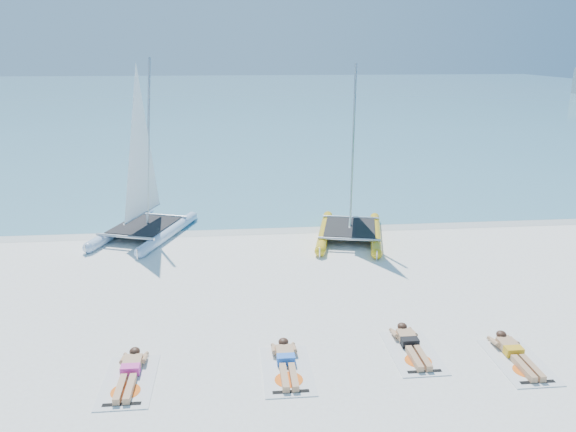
# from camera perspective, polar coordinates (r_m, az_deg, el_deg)

# --- Properties ---
(ground) EXTENTS (140.00, 140.00, 0.00)m
(ground) POSITION_cam_1_polar(r_m,az_deg,el_deg) (15.04, -2.00, -7.77)
(ground) COLOR white
(ground) RESTS_ON ground
(sea) EXTENTS (140.00, 115.00, 0.01)m
(sea) POSITION_cam_1_polar(r_m,az_deg,el_deg) (76.91, -5.13, 12.06)
(sea) COLOR #689DAE
(sea) RESTS_ON ground
(wet_sand_strip) EXTENTS (140.00, 1.40, 0.01)m
(wet_sand_strip) POSITION_cam_1_polar(r_m,az_deg,el_deg) (20.16, -3.02, -1.28)
(wet_sand_strip) COLOR beige
(wet_sand_strip) RESTS_ON ground
(catamaran_blue) EXTENTS (3.54, 4.95, 6.13)m
(catamaran_blue) POSITION_cam_1_polar(r_m,az_deg,el_deg) (19.60, -14.58, 3.22)
(catamaran_blue) COLOR #C1DAFE
(catamaran_blue) RESTS_ON ground
(catamaran_yellow) EXTENTS (3.01, 4.79, 5.94)m
(catamaran_yellow) POSITION_cam_1_polar(r_m,az_deg,el_deg) (19.21, 6.49, 3.51)
(catamaran_yellow) COLOR yellow
(catamaran_yellow) RESTS_ON ground
(towel_a) EXTENTS (1.00, 1.85, 0.02)m
(towel_a) POSITION_cam_1_polar(r_m,az_deg,el_deg) (11.79, -15.87, -15.86)
(towel_a) COLOR silver
(towel_a) RESTS_ON ground
(sunbather_a) EXTENTS (0.37, 1.73, 0.26)m
(sunbather_a) POSITION_cam_1_polar(r_m,az_deg,el_deg) (11.89, -15.76, -14.92)
(sunbather_a) COLOR tan
(sunbather_a) RESTS_ON towel_a
(towel_b) EXTENTS (1.00, 1.85, 0.02)m
(towel_b) POSITION_cam_1_polar(r_m,az_deg,el_deg) (11.70, -0.09, -15.41)
(towel_b) COLOR silver
(towel_b) RESTS_ON ground
(sunbather_b) EXTENTS (0.37, 1.73, 0.26)m
(sunbather_b) POSITION_cam_1_polar(r_m,az_deg,el_deg) (11.81, -0.19, -14.47)
(sunbather_b) COLOR tan
(sunbather_b) RESTS_ON towel_b
(towel_c) EXTENTS (1.00, 1.85, 0.02)m
(towel_c) POSITION_cam_1_polar(r_m,az_deg,el_deg) (12.58, 12.57, -13.38)
(towel_c) COLOR silver
(towel_c) RESTS_ON ground
(sunbather_c) EXTENTS (0.37, 1.73, 0.26)m
(sunbather_c) POSITION_cam_1_polar(r_m,az_deg,el_deg) (12.68, 12.33, -12.53)
(sunbather_c) COLOR tan
(sunbather_c) RESTS_ON towel_c
(towel_d) EXTENTS (1.00, 1.85, 0.02)m
(towel_d) POSITION_cam_1_polar(r_m,az_deg,el_deg) (12.89, 22.36, -13.54)
(towel_d) COLOR silver
(towel_d) RESTS_ON ground
(sunbather_d) EXTENTS (0.37, 1.73, 0.26)m
(sunbather_d) POSITION_cam_1_polar(r_m,az_deg,el_deg) (12.98, 22.02, -12.72)
(sunbather_d) COLOR tan
(sunbather_d) RESTS_ON towel_d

